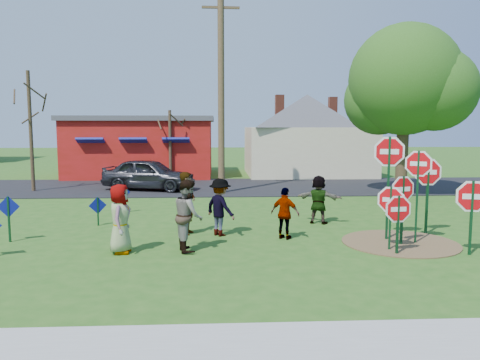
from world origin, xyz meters
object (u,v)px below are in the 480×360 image
object	(u,v)px
stop_sign_d	(428,178)
person_a	(120,219)
utility_pole	(221,84)
stop_sign_c	(418,175)
stop_sign_a	(391,205)
suv	(149,174)
stop_sign_b	(389,161)
person_b	(187,203)
leafy_tree	(407,86)

from	to	relation	value
stop_sign_d	person_a	world-z (taller)	stop_sign_d
utility_pole	stop_sign_c	bearing A→B (deg)	-62.60
stop_sign_a	person_a	distance (m)	7.04
stop_sign_c	person_a	bearing A→B (deg)	-145.93
suv	utility_pole	world-z (taller)	utility_pole
stop_sign_b	person_a	size ratio (longest dim) A/B	1.75
stop_sign_c	person_b	size ratio (longest dim) A/B	1.44
stop_sign_a	stop_sign_b	bearing A→B (deg)	101.51
utility_pole	leafy_tree	size ratio (longest dim) A/B	1.26
stop_sign_b	leafy_tree	xyz separation A→B (m)	(3.95, 8.52, 2.85)
leafy_tree	suv	bearing A→B (deg)	168.86
person_a	person_b	size ratio (longest dim) A/B	0.94
person_a	suv	bearing A→B (deg)	5.29
stop_sign_d	leafy_tree	xyz separation A→B (m)	(2.49, 7.85, 3.39)
utility_pole	leafy_tree	bearing A→B (deg)	-8.28
suv	utility_pole	size ratio (longest dim) A/B	0.47
stop_sign_b	suv	bearing A→B (deg)	140.82
stop_sign_b	person_a	distance (m)	7.56
stop_sign_b	person_a	bearing A→B (deg)	-158.55
person_a	utility_pole	bearing A→B (deg)	-13.52
stop_sign_a	person_a	xyz separation A→B (m)	(-7.03, 0.09, -0.33)
stop_sign_c	stop_sign_d	world-z (taller)	stop_sign_c
person_a	utility_pole	world-z (taller)	utility_pole
stop_sign_c	utility_pole	bearing A→B (deg)	147.36
person_a	stop_sign_a	bearing A→B (deg)	-90.05
stop_sign_a	stop_sign_d	size ratio (longest dim) A/B	0.74
stop_sign_b	person_a	xyz separation A→B (m)	(-7.37, -1.03, -1.38)
person_a	utility_pole	size ratio (longest dim) A/B	0.18
stop_sign_a	utility_pole	size ratio (longest dim) A/B	0.18
stop_sign_d	suv	xyz separation A→B (m)	(-9.80, 10.27, -0.89)
stop_sign_b	suv	distance (m)	13.83
stop_sign_c	person_a	size ratio (longest dim) A/B	1.52
utility_pole	suv	bearing A→B (deg)	162.44
leafy_tree	stop_sign_a	bearing A→B (deg)	-113.95
person_a	leafy_tree	xyz separation A→B (m)	(11.31, 9.55, 4.22)
stop_sign_b	suv	size ratio (longest dim) A/B	0.67
stop_sign_c	stop_sign_d	bearing A→B (deg)	84.17
stop_sign_c	leafy_tree	distance (m)	10.07
stop_sign_a	stop_sign_d	distance (m)	2.58
leafy_tree	stop_sign_b	bearing A→B (deg)	-114.86
stop_sign_a	stop_sign_d	xyz separation A→B (m)	(1.79, 1.78, 0.50)
stop_sign_d	person_b	distance (m)	7.28
stop_sign_a	stop_sign_d	bearing A→B (deg)	72.87
person_b	suv	distance (m)	10.21
stop_sign_a	suv	bearing A→B (deg)	151.68
suv	stop_sign_b	bearing A→B (deg)	-126.45
stop_sign_b	suv	world-z (taller)	stop_sign_b
stop_sign_d	suv	distance (m)	14.22
stop_sign_d	person_a	xyz separation A→B (m)	(-8.83, -1.69, -0.83)
stop_sign_b	leafy_tree	bearing A→B (deg)	78.65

